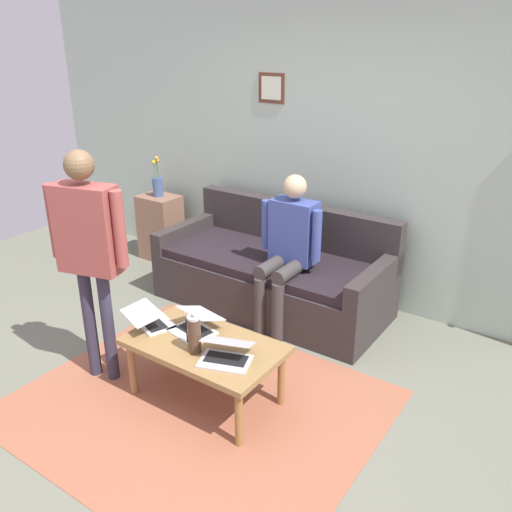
{
  "coord_description": "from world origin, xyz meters",
  "views": [
    {
      "loc": [
        -2.08,
        2.07,
        2.3
      ],
      "look_at": [
        -0.04,
        -0.89,
        0.8
      ],
      "focal_mm": 37.57,
      "sensor_mm": 36.0,
      "label": 1
    }
  ],
  "objects": [
    {
      "name": "laptop_center",
      "position": [
        -0.34,
        -0.13,
        0.48
      ],
      "size": [
        0.38,
        0.36,
        0.14
      ],
      "color": "silver",
      "rests_on": "coffee_table"
    },
    {
      "name": "laptop_left",
      "position": [
        0.04,
        -0.29,
        0.48
      ],
      "size": [
        0.34,
        0.35,
        0.16
      ],
      "color": "silver",
      "rests_on": "coffee_table"
    },
    {
      "name": "side_shelf",
      "position": [
        1.88,
        -1.86,
        0.35
      ],
      "size": [
        0.42,
        0.32,
        0.7
      ],
      "color": "#8C614B",
      "rests_on": "ground_plane"
    },
    {
      "name": "flower_vase",
      "position": [
        1.88,
        -1.86,
        0.82
      ],
      "size": [
        0.11,
        0.11,
        0.43
      ],
      "color": "#445988",
      "rests_on": "side_shelf"
    },
    {
      "name": "person_standing",
      "position": [
        0.67,
        0.0,
        1.05
      ],
      "size": [
        0.58,
        0.29,
        1.64
      ],
      "color": "#302D3F",
      "rests_on": "ground_plane"
    },
    {
      "name": "couch",
      "position": [
        0.26,
        -1.62,
        0.3
      ],
      "size": [
        2.05,
        0.91,
        0.88
      ],
      "color": "#332C2C",
      "rests_on": "ground_plane"
    },
    {
      "name": "person_seated",
      "position": [
        -0.01,
        -1.4,
        0.73
      ],
      "size": [
        0.55,
        0.51,
        1.28
      ],
      "color": "#3B3635",
      "rests_on": "ground_plane"
    },
    {
      "name": "laptop_right",
      "position": [
        0.36,
        -0.18,
        0.48
      ],
      "size": [
        0.39,
        0.38,
        0.13
      ],
      "color": "silver",
      "rests_on": "coffee_table"
    },
    {
      "name": "back_wall",
      "position": [
        0.0,
        -2.2,
        1.35
      ],
      "size": [
        7.04,
        0.11,
        2.7
      ],
      "color": "#ADC0AF",
      "rests_on": "ground_plane"
    },
    {
      "name": "coffee_table",
      "position": [
        -0.1,
        -0.21,
        0.39
      ],
      "size": [
        1.02,
        0.6,
        0.44
      ],
      "color": "olive",
      "rests_on": "ground_plane"
    },
    {
      "name": "french_press",
      "position": [
        -0.12,
        -0.1,
        0.56
      ],
      "size": [
        0.1,
        0.08,
        0.28
      ],
      "color": "#4C3323",
      "rests_on": "coffee_table"
    },
    {
      "name": "ground_plane",
      "position": [
        0.0,
        0.0,
        0.0
      ],
      "size": [
        7.68,
        7.68,
        0.0
      ],
      "primitive_type": "plane",
      "color": "#6A6C5B"
    },
    {
      "name": "area_rug",
      "position": [
        -0.1,
        -0.11,
        0.0
      ],
      "size": [
        2.29,
        1.93,
        0.01
      ],
      "primitive_type": "cube",
      "color": "#9D5940",
      "rests_on": "ground_plane"
    }
  ]
}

